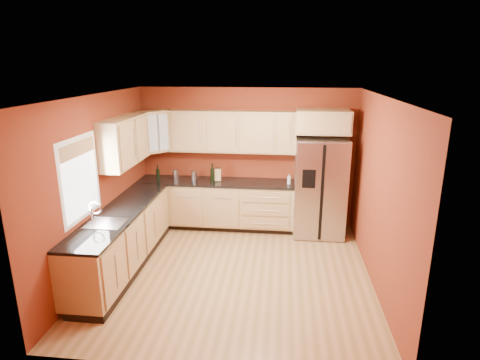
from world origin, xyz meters
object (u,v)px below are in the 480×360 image
object	(u,v)px
canister_left	(176,174)
wine_bottle_a	(212,173)
soap_dispenser	(289,179)
knife_block	(218,175)
refrigerator	(320,187)

from	to	relation	value
canister_left	wine_bottle_a	distance (m)	0.74
soap_dispenser	knife_block	bearing A→B (deg)	176.75
knife_block	soap_dispenser	distance (m)	1.31
canister_left	refrigerator	bearing A→B (deg)	-2.32
knife_block	wine_bottle_a	bearing A→B (deg)	-138.57
refrigerator	soap_dispenser	world-z (taller)	refrigerator
refrigerator	knife_block	bearing A→B (deg)	177.31
canister_left	knife_block	xyz separation A→B (m)	(0.80, -0.02, 0.02)
wine_bottle_a	refrigerator	bearing A→B (deg)	0.31
soap_dispenser	refrigerator	bearing A→B (deg)	-1.34
canister_left	wine_bottle_a	size ratio (longest dim) A/B	0.52
knife_block	soap_dispenser	bearing A→B (deg)	-11.45
refrigerator	canister_left	size ratio (longest dim) A/B	9.81
wine_bottle_a	soap_dispenser	size ratio (longest dim) A/B	1.94
knife_block	canister_left	bearing A→B (deg)	170.32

